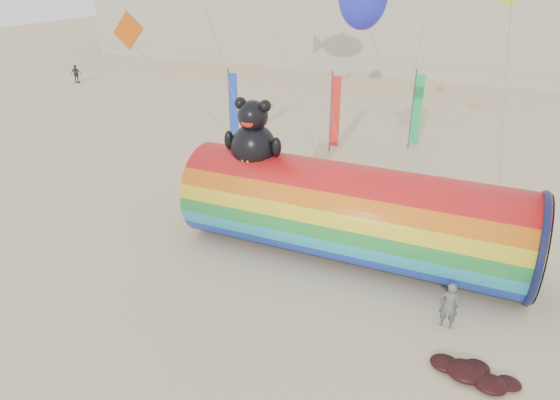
% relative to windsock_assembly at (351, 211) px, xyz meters
% --- Properties ---
extents(ground, '(160.00, 160.00, 0.00)m').
position_rel_windsock_assembly_xyz_m(ground, '(-3.32, -2.25, -2.12)').
color(ground, '#CCB58C').
rests_on(ground, ground).
extents(windsock_assembly, '(13.83, 4.21, 6.38)m').
position_rel_windsock_assembly_xyz_m(windsock_assembly, '(0.00, 0.00, 0.00)').
color(windsock_assembly, red).
rests_on(windsock_assembly, ground).
extents(kite_handler, '(0.64, 0.43, 1.73)m').
position_rel_windsock_assembly_xyz_m(kite_handler, '(4.32, -3.01, -1.25)').
color(kite_handler, '#54585B').
rests_on(kite_handler, ground).
extents(fabric_bundle, '(2.62, 1.35, 0.41)m').
position_rel_windsock_assembly_xyz_m(fabric_bundle, '(5.33, -5.12, -1.94)').
color(fabric_bundle, black).
rests_on(fabric_bundle, ground).
extents(festival_banners, '(11.57, 4.45, 5.20)m').
position_rel_windsock_assembly_xyz_m(festival_banners, '(-5.19, 12.23, 0.52)').
color(festival_banners, '#59595E').
rests_on(festival_banners, ground).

